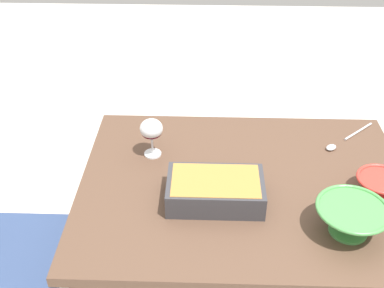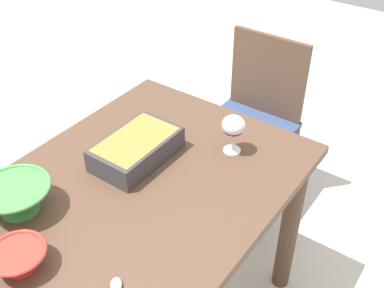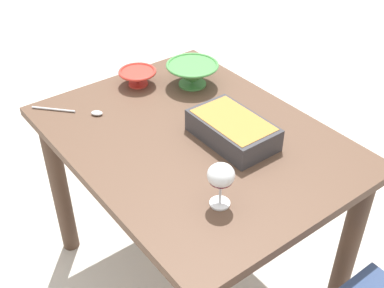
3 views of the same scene
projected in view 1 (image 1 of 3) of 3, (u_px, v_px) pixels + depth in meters
dining_table at (242, 215)px, 1.71m from camera, size 1.10×0.84×0.75m
wine_glass at (151, 131)px, 1.70m from camera, size 0.08×0.08×0.15m
casserole_dish at (215, 189)px, 1.53m from camera, size 0.30×0.18×0.08m
mixing_bowl at (380, 184)px, 1.56m from camera, size 0.15×0.15×0.07m
small_bowl at (351, 218)px, 1.41m from camera, size 0.21×0.21×0.10m
serving_spoon at (342, 141)px, 1.82m from camera, size 0.22×0.20×0.01m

